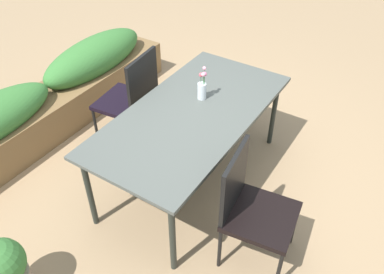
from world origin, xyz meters
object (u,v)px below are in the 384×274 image
object	(u,v)px
chair_far_side	(132,96)
potted_plant	(4,272)
dining_table	(192,117)
flower_vase	(202,88)
planter_box	(51,99)
chair_near_left	(251,205)

from	to	relation	value
chair_far_side	potted_plant	distance (m)	1.82
dining_table	potted_plant	xyz separation A→B (m)	(-1.63, 0.42, -0.41)
chair_far_side	dining_table	bearing A→B (deg)	-106.33
flower_vase	planter_box	size ratio (longest dim) A/B	0.10
chair_near_left	potted_plant	bearing A→B (deg)	-51.91
dining_table	potted_plant	world-z (taller)	dining_table
dining_table	planter_box	xyz separation A→B (m)	(-0.11, 1.65, -0.36)
flower_vase	chair_far_side	bearing A→B (deg)	96.05
chair_near_left	flower_vase	bearing A→B (deg)	-136.69
dining_table	flower_vase	size ratio (longest dim) A/B	6.35
chair_near_left	flower_vase	xyz separation A→B (m)	(0.64, 0.79, 0.33)
chair_near_left	planter_box	xyz separation A→B (m)	(0.32, 2.41, -0.18)
dining_table	flower_vase	distance (m)	0.26
planter_box	potted_plant	distance (m)	1.96
dining_table	potted_plant	bearing A→B (deg)	165.73
chair_near_left	chair_far_side	bearing A→B (deg)	-118.21
dining_table	flower_vase	world-z (taller)	flower_vase
dining_table	chair_far_side	world-z (taller)	chair_far_side
chair_far_side	potted_plant	world-z (taller)	chair_far_side
dining_table	planter_box	size ratio (longest dim) A/B	0.60
potted_plant	chair_far_side	bearing A→B (deg)	10.79
chair_near_left	planter_box	bearing A→B (deg)	-105.19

